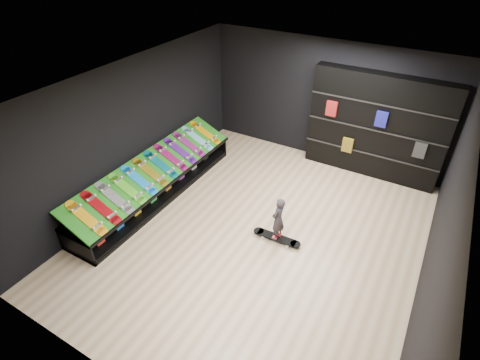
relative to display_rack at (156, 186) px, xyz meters
The scene contains 23 objects.
floor 2.56m from the display_rack, ahead, with size 6.00×7.00×0.01m, color beige.
ceiling 3.75m from the display_rack, ahead, with size 6.00×7.00×0.01m, color white.
wall_back 4.51m from the display_rack, 53.92° to the left, with size 6.00×0.02×3.00m, color black.
wall_front 4.51m from the display_rack, 53.92° to the right, with size 6.00×0.02×3.00m, color black.
wall_left 1.33m from the display_rack, behind, with size 0.02×7.00×3.00m, color black.
wall_right 5.69m from the display_rack, ahead, with size 0.02×7.00×3.00m, color black.
display_rack is the anchor object (origin of this frame).
turf_ramp 0.46m from the display_rack, ahead, with size 1.00×4.50×0.04m, color #166610.
back_shelving 5.20m from the display_rack, 40.61° to the left, with size 3.10×0.36×2.48m, color black.
floor_skateboard 2.99m from the display_rack, ahead, with size 0.98×0.22×0.09m, color black, non-canonical shape.
child 2.99m from the display_rack, ahead, with size 0.21×0.15×0.55m, color black.
display_board_0 1.96m from the display_rack, 88.11° to the right, with size 0.98×0.22×0.09m, color orange, non-canonical shape.
display_board_1 1.63m from the display_rack, 87.69° to the right, with size 0.98×0.22×0.09m, color red, non-canonical shape.
display_board_2 1.31m from the display_rack, 87.03° to the right, with size 0.98×0.22×0.09m, color black, non-canonical shape.
display_board_3 0.99m from the display_rack, 85.85° to the right, with size 0.98×0.22×0.09m, color green, non-canonical shape.
display_board_4 0.71m from the display_rack, 83.10° to the right, with size 0.98×0.22×0.09m, color blue, non-canonical shape.
display_board_5 0.52m from the display_rack, 70.06° to the right, with size 0.98×0.22×0.09m, color yellow, non-canonical shape.
display_board_6 0.52m from the display_rack, 70.06° to the left, with size 0.98×0.22×0.09m, color #0C8C99, non-canonical shape.
display_board_7 0.71m from the display_rack, 83.10° to the left, with size 0.98×0.22×0.09m, color #E5198C, non-canonical shape.
display_board_8 0.99m from the display_rack, 85.85° to the left, with size 0.98×0.22×0.09m, color purple, non-canonical shape.
display_board_9 1.31m from the display_rack, 87.03° to the left, with size 0.98×0.22×0.09m, color #2626BF, non-canonical shape.
display_board_10 1.63m from the display_rack, 87.69° to the left, with size 0.98×0.22×0.09m, color #0CB2E5, non-canonical shape.
display_board_11 1.96m from the display_rack, 88.11° to the left, with size 0.98×0.22×0.09m, color yellow, non-canonical shape.
Camera 1 is at (2.47, -4.97, 5.15)m, focal length 28.00 mm.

